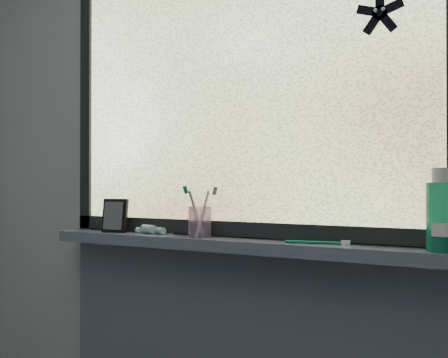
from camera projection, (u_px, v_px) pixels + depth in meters
wall_back at (262, 171)px, 1.71m from camera, size 3.00×0.01×2.50m
windowsill at (253, 246)px, 1.64m from camera, size 1.62×0.14×0.04m
window_pane at (260, 88)px, 1.69m from camera, size 1.50×0.01×1.00m
frame_bottom at (259, 230)px, 1.69m from camera, size 1.60×0.03×0.05m
frame_left at (87, 105)px, 2.06m from camera, size 0.05×0.03×1.10m
starfish_sticker at (380, 13)px, 1.50m from camera, size 0.15×0.02×0.15m
vanity_mirror at (115, 216)px, 1.91m from camera, size 0.11×0.07×0.13m
toothpaste_tube at (153, 229)px, 1.84m from camera, size 0.19×0.10×0.03m
toothbrush_cup at (200, 222)px, 1.74m from camera, size 0.11×0.11×0.11m
toothbrush_lying at (313, 241)px, 1.54m from camera, size 0.22×0.07×0.01m
mouthwash_bottle at (441, 210)px, 1.36m from camera, size 0.08×0.08×0.19m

